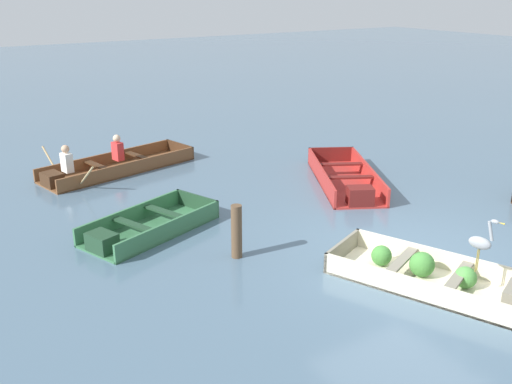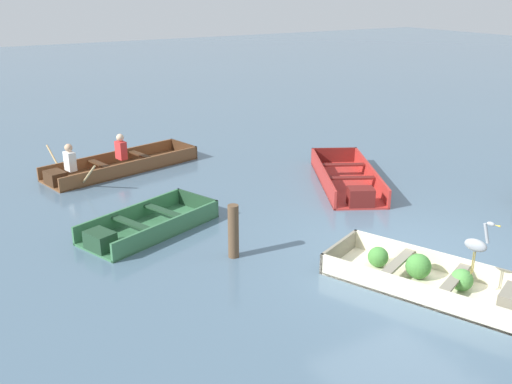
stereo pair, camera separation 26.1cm
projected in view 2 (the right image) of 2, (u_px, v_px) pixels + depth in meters
name	position (u px, v px, depth m)	size (l,w,h in m)	color
ground_plane	(411.00, 255.00, 9.58)	(80.00, 80.00, 0.00)	slate
dinghy_cream_foreground	(429.00, 278.00, 8.55)	(2.22, 3.15, 0.43)	beige
skiff_green_near_moored	(144.00, 226.00, 10.42)	(2.78, 1.92, 0.35)	#387047
skiff_red_far_moored	(348.00, 180.00, 12.82)	(2.54, 3.39, 0.41)	#AD2D28
rowboat_wooden_brown_with_crew	(114.00, 165.00, 13.83)	(3.95, 2.40, 0.90)	brown
heron_on_dinghy	(477.00, 244.00, 7.91)	(0.22, 0.46, 0.84)	olive
mooring_post	(233.00, 231.00, 9.38)	(0.18, 0.18, 0.92)	brown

